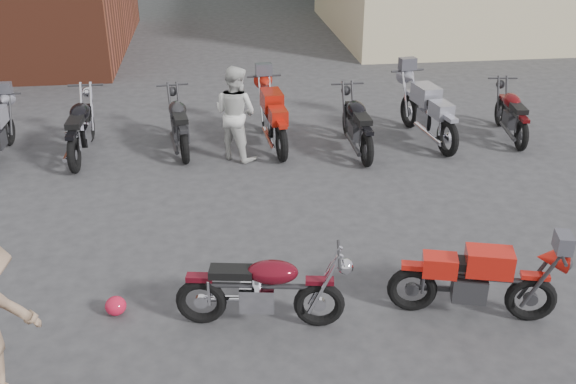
{
  "coord_description": "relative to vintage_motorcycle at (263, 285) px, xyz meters",
  "views": [
    {
      "loc": [
        -0.6,
        -5.78,
        4.49
      ],
      "look_at": [
        0.31,
        1.55,
        0.9
      ],
      "focal_mm": 40.0,
      "sensor_mm": 36.0,
      "label": 1
    }
  ],
  "objects": [
    {
      "name": "ground",
      "position": [
        0.15,
        -0.05,
        -0.52
      ],
      "size": [
        90.0,
        90.0,
        0.0
      ],
      "primitive_type": "plane",
      "color": "#323234"
    },
    {
      "name": "vintage_motorcycle",
      "position": [
        0.0,
        0.0,
        0.0
      ],
      "size": [
        1.88,
        0.88,
        1.05
      ],
      "primitive_type": null,
      "rotation": [
        0.0,
        0.0,
        -0.16
      ],
      "color": "#570A16",
      "rests_on": "ground"
    },
    {
      "name": "sportbike",
      "position": [
        2.38,
        -0.13,
        -0.0
      ],
      "size": [
        1.9,
        1.05,
        1.05
      ],
      "primitive_type": null,
      "rotation": [
        0.0,
        0.0,
        -0.27
      ],
      "color": "red",
      "rests_on": "ground"
    },
    {
      "name": "helmet",
      "position": [
        -1.67,
        0.39,
        -0.41
      ],
      "size": [
        0.26,
        0.26,
        0.22
      ],
      "primitive_type": "ellipsoid",
      "rotation": [
        0.0,
        0.0,
        -0.09
      ],
      "color": "red",
      "rests_on": "ground"
    },
    {
      "name": "person_light",
      "position": [
        -0.05,
        4.87,
        0.31
      ],
      "size": [
        1.03,
        1.01,
        1.68
      ],
      "primitive_type": "imported",
      "rotation": [
        0.0,
        0.0,
        2.45
      ],
      "color": "silver",
      "rests_on": "ground"
    },
    {
      "name": "row_bike_2",
      "position": [
        -2.8,
        5.33,
        0.06
      ],
      "size": [
        0.69,
        2.04,
        1.18
      ],
      "primitive_type": null,
      "rotation": [
        0.0,
        0.0,
        1.56
      ],
      "color": "black",
      "rests_on": "ground"
    },
    {
      "name": "row_bike_3",
      "position": [
        -1.06,
        5.44,
        0.03
      ],
      "size": [
        0.88,
        1.97,
        1.1
      ],
      "primitive_type": null,
      "rotation": [
        0.0,
        0.0,
        1.71
      ],
      "color": "#262629",
      "rests_on": "ground"
    },
    {
      "name": "row_bike_4",
      "position": [
        0.67,
        5.4,
        0.08
      ],
      "size": [
        0.86,
        2.14,
        1.21
      ],
      "primitive_type": null,
      "rotation": [
        0.0,
        0.0,
        1.65
      ],
      "color": "red",
      "rests_on": "ground"
    },
    {
      "name": "row_bike_5",
      "position": [
        2.16,
        4.96,
        0.04
      ],
      "size": [
        0.68,
        1.97,
        1.14
      ],
      "primitive_type": null,
      "rotation": [
        0.0,
        0.0,
        1.59
      ],
      "color": "black",
      "rests_on": "ground"
    },
    {
      "name": "row_bike_6",
      "position": [
        3.59,
        5.3,
        0.1
      ],
      "size": [
        1.03,
        2.24,
        1.25
      ],
      "primitive_type": null,
      "rotation": [
        0.0,
        0.0,
        1.72
      ],
      "color": "gray",
      "rests_on": "ground"
    },
    {
      "name": "row_bike_7",
      "position": [
        5.25,
        5.26,
        0.01
      ],
      "size": [
        0.85,
        1.89,
        1.06
      ],
      "primitive_type": null,
      "rotation": [
        0.0,
        0.0,
        1.43
      ],
      "color": "#550A0D",
      "rests_on": "ground"
    }
  ]
}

